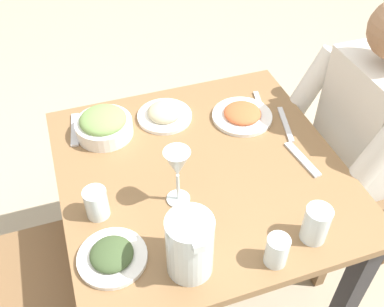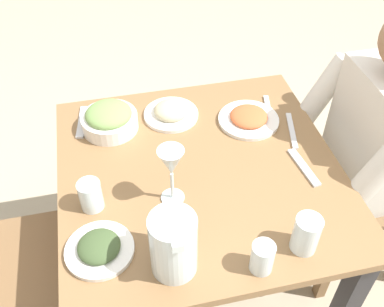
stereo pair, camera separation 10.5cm
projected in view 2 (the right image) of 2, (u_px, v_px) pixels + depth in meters
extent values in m
plane|color=tan|center=(198.00, 286.00, 1.92)|extent=(8.00, 8.00, 0.00)
cube|color=olive|center=(200.00, 172.00, 1.43)|extent=(0.89, 0.89, 0.03)
cube|color=#232328|center=(263.00, 153.00, 2.01)|extent=(0.06, 0.06, 0.69)
cube|color=#232328|center=(88.00, 181.00, 1.89)|extent=(0.06, 0.06, 0.69)
cube|color=brown|center=(365.00, 187.00, 2.03)|extent=(0.04, 0.04, 0.44)
cube|color=brown|center=(329.00, 265.00, 1.74)|extent=(0.04, 0.04, 0.44)
cube|color=brown|center=(296.00, 200.00, 1.98)|extent=(0.04, 0.04, 0.44)
cube|color=brown|center=(364.00, 186.00, 1.72)|extent=(0.40, 0.40, 0.03)
cube|color=brown|center=(72.00, 255.00, 1.77)|extent=(0.04, 0.04, 0.44)
cube|color=brown|center=(8.00, 268.00, 1.46)|extent=(0.40, 0.40, 0.03)
cube|color=silver|center=(376.00, 137.00, 1.54)|extent=(0.32, 0.20, 0.50)
cylinder|color=#665B4C|center=(319.00, 216.00, 1.64)|extent=(0.11, 0.38, 0.11)
cylinder|color=#665B4C|center=(264.00, 256.00, 1.75)|extent=(0.10, 0.10, 0.47)
cylinder|color=silver|center=(370.00, 180.00, 1.36)|extent=(0.08, 0.23, 0.37)
cylinder|color=#665B4C|center=(301.00, 182.00, 1.76)|extent=(0.11, 0.38, 0.11)
cylinder|color=#665B4C|center=(250.00, 222.00, 1.87)|extent=(0.10, 0.10, 0.47)
cylinder|color=silver|center=(316.00, 102.00, 1.64)|extent=(0.08, 0.23, 0.37)
cylinder|color=silver|center=(173.00, 245.00, 1.10)|extent=(0.12, 0.12, 0.19)
cube|color=silver|center=(168.00, 219.00, 1.14)|extent=(0.02, 0.02, 0.11)
cube|color=silver|center=(177.00, 243.00, 1.00)|extent=(0.04, 0.03, 0.02)
cylinder|color=white|center=(110.00, 122.00, 1.54)|extent=(0.19, 0.19, 0.05)
ellipsoid|color=#759951|center=(109.00, 114.00, 1.52)|extent=(0.16, 0.16, 0.06)
cylinder|color=white|center=(249.00, 120.00, 1.58)|extent=(0.21, 0.21, 0.01)
ellipsoid|color=#CC5B33|center=(249.00, 116.00, 1.57)|extent=(0.13, 0.13, 0.04)
cylinder|color=white|center=(100.00, 250.00, 1.19)|extent=(0.19, 0.19, 0.01)
ellipsoid|color=#3D512D|center=(99.00, 246.00, 1.18)|extent=(0.12, 0.12, 0.04)
cylinder|color=white|center=(171.00, 115.00, 1.60)|extent=(0.20, 0.20, 0.01)
ellipsoid|color=#B7AD89|center=(171.00, 110.00, 1.59)|extent=(0.12, 0.12, 0.05)
cylinder|color=silver|center=(91.00, 195.00, 1.28)|extent=(0.07, 0.07, 0.10)
cylinder|color=silver|center=(262.00, 257.00, 1.13)|extent=(0.06, 0.06, 0.09)
cylinder|color=silver|center=(306.00, 234.00, 1.17)|extent=(0.07, 0.07, 0.11)
cylinder|color=silver|center=(173.00, 197.00, 1.33)|extent=(0.07, 0.07, 0.01)
cylinder|color=silver|center=(172.00, 186.00, 1.29)|extent=(0.01, 0.01, 0.10)
cone|color=silver|center=(171.00, 162.00, 1.23)|extent=(0.08, 0.08, 0.09)
cube|color=silver|center=(304.00, 167.00, 1.42)|extent=(0.17, 0.05, 0.01)
cube|color=silver|center=(269.00, 112.00, 1.62)|extent=(0.18, 0.06, 0.01)
cube|color=silver|center=(82.00, 122.00, 1.58)|extent=(0.17, 0.05, 0.01)
cube|color=silver|center=(292.00, 131.00, 1.54)|extent=(0.18, 0.06, 0.01)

